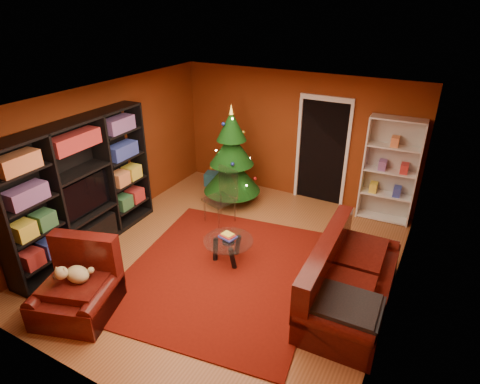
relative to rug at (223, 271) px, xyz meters
The scene contains 18 objects.
floor 0.36m from the rug, 105.29° to the left, with size 5.00×5.50×0.05m, color brown.
ceiling 2.64m from the rug, 105.29° to the left, with size 5.00×5.50×0.05m, color silver.
wall_back 3.38m from the rug, 91.73° to the left, with size 5.00×0.05×2.60m, color maroon.
wall_left 2.94m from the rug, behind, with size 0.05×5.50×2.60m, color maroon.
wall_right 2.77m from the rug, ahead, with size 0.05×5.50×2.60m, color maroon.
doorway 3.29m from the rug, 80.67° to the left, with size 1.06×0.60×2.16m, color black, non-canonical shape.
rug is the anchor object (origin of this frame).
media_unit 2.65m from the rug, 169.26° to the right, with size 0.44×2.87×2.20m, color black, non-canonical shape.
christmas_tree 2.59m from the rug, 116.00° to the left, with size 1.16×1.16×2.07m, color #0B350A, non-canonical shape.
gift_box_teal 3.24m from the rug, 125.07° to the left, with size 0.29×0.29×0.29m, color #1B556B.
gift_box_green 2.66m from the rug, 115.38° to the left, with size 0.27×0.27×0.27m, color #1F6431.
gift_box_red 2.90m from the rug, 120.58° to the left, with size 0.23×0.23×0.23m, color maroon.
white_bookshelf 3.59m from the rug, 57.53° to the left, with size 0.95×0.34×2.04m, color white, non-canonical shape.
armchair 2.15m from the rug, 126.61° to the right, with size 1.04×1.04×0.81m, color #3D0C09, non-canonical shape.
dog 2.13m from the rug, 126.96° to the right, with size 0.40×0.30×0.27m, color beige, non-canonical shape.
sofa 2.00m from the rug, ahead, with size 2.21×0.99×0.95m, color #3D0C09, non-canonical shape.
coffee_table 0.36m from the rug, 101.03° to the left, with size 0.80×0.80×0.50m, color gray, non-canonical shape.
acrylic_chair 1.60m from the rug, 122.59° to the left, with size 0.49×0.53×0.96m, color #66605B, non-canonical shape.
Camera 1 is at (2.77, -4.68, 3.91)m, focal length 30.00 mm.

